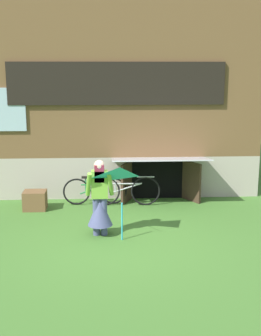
{
  "coord_description": "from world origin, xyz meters",
  "views": [
    {
      "loc": [
        -0.24,
        -8.57,
        3.44
      ],
      "look_at": [
        0.27,
        1.33,
        1.21
      ],
      "focal_mm": 47.66,
      "sensor_mm": 36.0,
      "label": 1
    }
  ],
  "objects": [
    {
      "name": "kite",
      "position": [
        -0.01,
        -0.22,
        1.21
      ],
      "size": [
        0.89,
        0.97,
        1.43
      ],
      "color": "#2DB2CC",
      "rests_on": "ground_plane"
    },
    {
      "name": "log_house",
      "position": [
        0.0,
        5.68,
        2.7
      ],
      "size": [
        7.69,
        6.49,
        5.41
      ],
      "color": "#ADA393",
      "rests_on": "ground_plane"
    },
    {
      "name": "ground_plane",
      "position": [
        0.0,
        0.0,
        0.0
      ],
      "size": [
        60.0,
        60.0,
        0.0
      ],
      "primitive_type": "plane",
      "color": "#3D6B28"
    },
    {
      "name": "bicycle_green",
      "position": [
        -0.59,
        2.5,
        0.36
      ],
      "size": [
        1.64,
        0.1,
        0.75
      ],
      "rotation": [
        0.0,
        0.0,
        0.03
      ],
      "color": "black",
      "rests_on": "ground_plane"
    },
    {
      "name": "person",
      "position": [
        -0.42,
        0.32,
        0.68
      ],
      "size": [
        0.61,
        0.52,
        1.61
      ],
      "rotation": [
        0.0,
        0.0,
        0.06
      ],
      "color": "#474C75",
      "rests_on": "ground_plane"
    },
    {
      "name": "wooden_crate",
      "position": [
        -2.07,
        2.15,
        0.24
      ],
      "size": [
        0.56,
        0.47,
        0.47
      ],
      "primitive_type": "cube",
      "color": "brown",
      "rests_on": "ground_plane"
    },
    {
      "name": "bicycle_silver",
      "position": [
        0.19,
        2.38,
        0.39
      ],
      "size": [
        1.78,
        0.13,
        0.81
      ],
      "rotation": [
        0.0,
        0.0,
        -0.05
      ],
      "color": "black",
      "rests_on": "ground_plane"
    }
  ]
}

